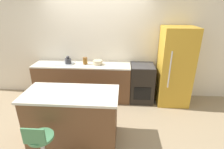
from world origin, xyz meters
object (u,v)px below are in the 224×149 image
(stool_chair, at_px, (41,146))
(mixing_bowl, at_px, (98,62))
(refrigerator, at_px, (175,67))
(oven_range, at_px, (142,83))
(kettle, at_px, (68,60))

(stool_chair, height_order, mixing_bowl, mixing_bowl)
(refrigerator, bearing_deg, oven_range, 177.10)
(refrigerator, bearing_deg, kettle, 179.12)
(oven_range, relative_size, mixing_bowl, 4.11)
(oven_range, height_order, kettle, kettle)
(oven_range, relative_size, refrigerator, 0.51)
(refrigerator, relative_size, stool_chair, 2.27)
(refrigerator, height_order, kettle, refrigerator)
(mixing_bowl, bearing_deg, stool_chair, -103.60)
(kettle, bearing_deg, refrigerator, -0.88)
(stool_chair, bearing_deg, refrigerator, 41.81)
(kettle, bearing_deg, oven_range, -0.05)
(oven_range, distance_m, refrigerator, 0.87)
(stool_chair, bearing_deg, kettle, 95.63)
(refrigerator, relative_size, mixing_bowl, 8.10)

